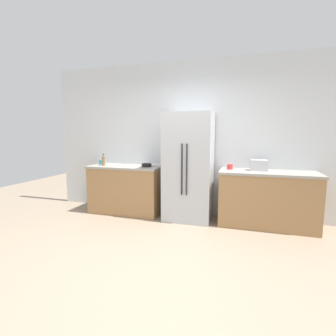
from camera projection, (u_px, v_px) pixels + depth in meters
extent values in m
plane|color=gray|center=(154.00, 262.00, 2.92)|extent=(11.11, 11.11, 0.00)
cube|color=silver|center=(191.00, 139.00, 4.62)|extent=(5.55, 0.10, 2.80)
cube|color=#9E7247|center=(126.00, 190.00, 4.75)|extent=(1.34, 0.60, 0.86)
cube|color=gray|center=(126.00, 167.00, 4.69)|extent=(1.37, 0.63, 0.04)
cube|color=#9E7247|center=(267.00, 200.00, 4.03)|extent=(1.49, 0.60, 0.86)
cube|color=gray|center=(268.00, 173.00, 3.96)|extent=(1.52, 0.63, 0.04)
cube|color=#B7BABF|center=(189.00, 167.00, 4.31)|extent=(0.81, 0.63, 1.85)
cylinder|color=#262628|center=(182.00, 170.00, 4.00)|extent=(0.02, 0.02, 0.83)
cylinder|color=#262628|center=(187.00, 170.00, 3.98)|extent=(0.02, 0.02, 0.83)
cube|color=silver|center=(259.00, 165.00, 4.06)|extent=(0.26, 0.18, 0.18)
cylinder|color=brown|center=(104.00, 161.00, 4.73)|extent=(0.06, 0.06, 0.17)
cylinder|color=brown|center=(103.00, 156.00, 4.72)|extent=(0.03, 0.03, 0.04)
cylinder|color=#333338|center=(103.00, 154.00, 4.71)|extent=(0.03, 0.03, 0.02)
cylinder|color=teal|center=(101.00, 162.00, 4.89)|extent=(0.08, 0.08, 0.09)
cylinder|color=red|center=(230.00, 167.00, 4.22)|extent=(0.10, 0.10, 0.09)
cylinder|color=black|center=(147.00, 165.00, 4.54)|extent=(0.18, 0.18, 0.06)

